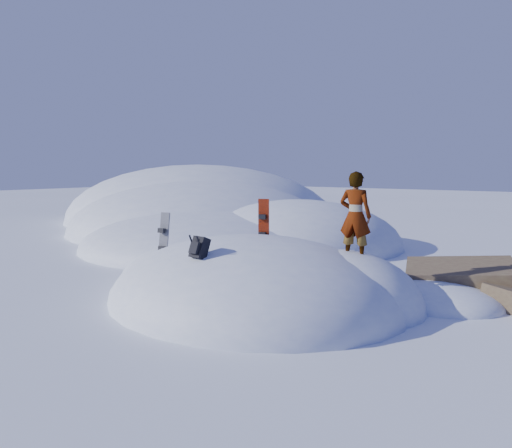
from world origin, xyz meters
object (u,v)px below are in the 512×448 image
Objects in this scene: snowboard_red at (263,228)px; backpack at (199,248)px; person at (355,216)px; snowboard_dark at (163,241)px.

snowboard_red is 2.72× the size of backpack.
snowboard_red is at bearing -0.96° from person.
snowboard_red is 2.31m from person.
backpack is at bearing 43.87° from person.
snowboard_dark is (-2.19, -1.17, -0.39)m from snowboard_red.
snowboard_red reaches higher than snowboard_dark.
person is at bearing -14.39° from snowboard_red.
backpack is 0.27× the size of person.
snowboard_red is 2.51m from snowboard_dark.
backpack is (0.12, -2.35, -0.17)m from snowboard_red.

